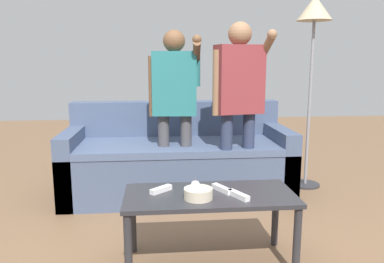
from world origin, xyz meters
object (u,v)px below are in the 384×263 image
at_px(game_remote_nunchuk, 195,185).
at_px(player_right, 239,93).
at_px(floor_lamp, 314,25).
at_px(game_remote_wand_near, 161,189).
at_px(couch, 178,161).
at_px(player_center, 175,96).
at_px(snack_bowl, 198,193).
at_px(game_remote_wand_far, 222,189).
at_px(coffee_table, 210,203).
at_px(game_remote_wand_spare, 238,195).

bearing_deg(game_remote_nunchuk, player_right, 61.93).
distance_m(floor_lamp, game_remote_wand_near, 2.22).
relative_size(player_right, game_remote_wand_near, 11.16).
height_order(couch, game_remote_wand_near, couch).
relative_size(player_center, player_right, 0.96).
bearing_deg(snack_bowl, player_right, 66.18).
bearing_deg(player_right, couch, 141.69).
xyz_separation_m(game_remote_nunchuk, player_right, (0.44, 0.82, 0.49)).
bearing_deg(snack_bowl, game_remote_wand_near, 148.11).
relative_size(player_center, game_remote_wand_far, 9.23).
relative_size(coffee_table, floor_lamp, 0.56).
xyz_separation_m(snack_bowl, game_remote_wand_spare, (0.23, -0.01, -0.01)).
height_order(couch, snack_bowl, couch).
bearing_deg(game_remote_wand_far, couch, 98.82).
height_order(game_remote_nunchuk, floor_lamp, floor_lamp).
bearing_deg(couch, floor_lamp, 3.23).
xyz_separation_m(player_right, game_remote_wand_near, (-0.65, -0.86, -0.49)).
distance_m(player_center, game_remote_wand_near, 1.12).
relative_size(coffee_table, player_right, 0.66).
relative_size(coffee_table, game_remote_wand_near, 7.35).
height_order(coffee_table, game_remote_wand_far, game_remote_wand_far).
bearing_deg(couch, game_remote_wand_spare, -78.87).
distance_m(couch, game_remote_wand_far, 1.29).
bearing_deg(player_right, floor_lamp, 29.81).
height_order(player_center, game_remote_wand_far, player_center).
distance_m(couch, coffee_table, 1.30).
distance_m(player_right, game_remote_wand_far, 1.05).
distance_m(couch, game_remote_wand_near, 1.26).
distance_m(game_remote_nunchuk, game_remote_wand_far, 0.17).
height_order(player_center, game_remote_wand_near, player_center).
bearing_deg(snack_bowl, game_remote_wand_far, 34.75).
bearing_deg(couch, coffee_table, -84.80).
height_order(couch, floor_lamp, floor_lamp).
bearing_deg(coffee_table, player_center, 98.13).
bearing_deg(coffee_table, game_remote_wand_spare, -28.53).
bearing_deg(game_remote_wand_spare, couch, 101.13).
bearing_deg(game_remote_wand_spare, game_remote_wand_far, 123.15).
height_order(player_right, game_remote_wand_near, player_right).
bearing_deg(game_remote_wand_far, game_remote_wand_near, 176.52).
distance_m(coffee_table, floor_lamp, 2.13).
distance_m(couch, game_remote_wand_spare, 1.41).
xyz_separation_m(couch, snack_bowl, (0.04, -1.37, 0.17)).
bearing_deg(game_remote_wand_far, game_remote_wand_spare, -56.85).
distance_m(couch, player_right, 0.90).
relative_size(snack_bowl, player_center, 0.11).
relative_size(game_remote_nunchuk, floor_lamp, 0.05).
distance_m(game_remote_nunchuk, floor_lamp, 2.06).
bearing_deg(coffee_table, couch, 95.20).
xyz_separation_m(couch, game_remote_wand_spare, (0.27, -1.38, 0.16)).
relative_size(couch, game_remote_wand_spare, 12.83).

